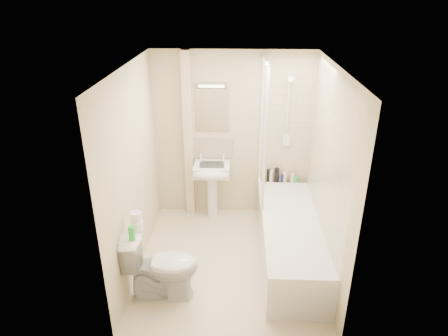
{
  "coord_description": "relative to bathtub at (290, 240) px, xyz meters",
  "views": [
    {
      "loc": [
        0.1,
        -4.05,
        3.15
      ],
      "look_at": [
        -0.08,
        0.2,
        1.19
      ],
      "focal_mm": 32.0,
      "sensor_mm": 36.0,
      "label": 1
    }
  ],
  "objects": [
    {
      "name": "green_bottle",
      "position": [
        -1.72,
        -0.8,
        0.58
      ],
      "size": [
        0.06,
        0.06,
        0.16
      ],
      "primitive_type": "cylinder",
      "color": "green",
      "rests_on": "toilet"
    },
    {
      "name": "bottle_cream",
      "position": [
        0.01,
        1.08,
        0.34
      ],
      "size": [
        0.05,
        0.05,
        0.15
      ],
      "primitive_type": "cylinder",
      "color": "beige",
      "rests_on": "bathtub"
    },
    {
      "name": "bottle_white_a",
      "position": [
        -0.19,
        1.08,
        0.35
      ],
      "size": [
        0.05,
        0.05,
        0.17
      ],
      "primitive_type": "cylinder",
      "color": "white",
      "rests_on": "bathtub"
    },
    {
      "name": "toilet",
      "position": [
        -1.47,
        -0.7,
        0.11
      ],
      "size": [
        0.56,
        0.84,
        0.79
      ],
      "primitive_type": "imported",
      "rotation": [
        0.0,
        0.0,
        1.64
      ],
      "color": "white",
      "rests_on": "ground"
    },
    {
      "name": "strip_light",
      "position": [
        -1.03,
        1.13,
        1.66
      ],
      "size": [
        0.42,
        0.07,
        0.07
      ],
      "primitive_type": "cube",
      "color": "silver",
      "rests_on": "wall_back"
    },
    {
      "name": "bottle_blue",
      "position": [
        -0.02,
        1.08,
        0.32
      ],
      "size": [
        0.05,
        0.05,
        0.11
      ],
      "primitive_type": "cylinder",
      "color": "navy",
      "rests_on": "bathtub"
    },
    {
      "name": "tile_back",
      "position": [
        0.0,
        1.16,
        1.14
      ],
      "size": [
        0.7,
        0.01,
        1.75
      ],
      "primitive_type": "cube",
      "color": "beige",
      "rests_on": "wall_back"
    },
    {
      "name": "wall_back",
      "position": [
        -0.75,
        1.17,
        0.91
      ],
      "size": [
        2.2,
        0.02,
        2.4
      ],
      "primitive_type": "cube",
      "color": "beige",
      "rests_on": "ground"
    },
    {
      "name": "shower_fixture",
      "position": [
        -0.0,
        1.11,
        1.26
      ],
      "size": [
        0.1,
        0.16,
        0.99
      ],
      "color": "white",
      "rests_on": "wall_back"
    },
    {
      "name": "toilet_roll_upper",
      "position": [
        -1.72,
        -0.61,
        0.66
      ],
      "size": [
        0.11,
        0.11,
        0.11
      ],
      "primitive_type": "cylinder",
      "color": "white",
      "rests_on": "toilet_roll_lower"
    },
    {
      "name": "bathtub",
      "position": [
        0.0,
        0.0,
        0.0
      ],
      "size": [
        0.7,
        2.1,
        0.55
      ],
      "color": "white",
      "rests_on": "ground"
    },
    {
      "name": "bottle_white_b",
      "position": [
        0.12,
        1.08,
        0.32
      ],
      "size": [
        0.05,
        0.05,
        0.13
      ],
      "primitive_type": "cylinder",
      "color": "silver",
      "rests_on": "bathtub"
    },
    {
      "name": "mirror",
      "position": [
        -1.03,
        1.16,
        1.29
      ],
      "size": [
        0.46,
        0.01,
        0.6
      ],
      "primitive_type": "cube",
      "color": "white",
      "rests_on": "wall_back"
    },
    {
      "name": "pipe_boxing",
      "position": [
        -1.37,
        1.11,
        0.91
      ],
      "size": [
        0.12,
        0.12,
        2.4
      ],
      "primitive_type": "cube",
      "color": "beige",
      "rests_on": "ground"
    },
    {
      "name": "floor",
      "position": [
        -0.75,
        -0.08,
        -0.29
      ],
      "size": [
        2.5,
        2.5,
        0.0
      ],
      "primitive_type": "plane",
      "color": "beige",
      "rests_on": "ground"
    },
    {
      "name": "bottle_green",
      "position": [
        0.18,
        1.08,
        0.3
      ],
      "size": [
        0.07,
        0.07,
        0.09
      ],
      "primitive_type": "cylinder",
      "color": "green",
      "rests_on": "bathtub"
    },
    {
      "name": "ceiling",
      "position": [
        -0.75,
        -0.08,
        2.11
      ],
      "size": [
        2.2,
        2.5,
        0.02
      ],
      "primitive_type": "cube",
      "color": "white",
      "rests_on": "wall_back"
    },
    {
      "name": "pedestal_sink",
      "position": [
        -1.03,
        0.93,
        0.39
      ],
      "size": [
        0.5,
        0.47,
        0.97
      ],
      "color": "white",
      "rests_on": "ground"
    },
    {
      "name": "shower_screen",
      "position": [
        -0.35,
        0.72,
        1.16
      ],
      "size": [
        0.04,
        0.92,
        1.8
      ],
      "color": "white",
      "rests_on": "bathtub"
    },
    {
      "name": "bottle_black_b",
      "position": [
        -0.11,
        1.08,
        0.37
      ],
      "size": [
        0.07,
        0.07,
        0.21
      ],
      "primitive_type": "cylinder",
      "color": "black",
      "rests_on": "bathtub"
    },
    {
      "name": "toilet_roll_lower",
      "position": [
        -1.71,
        -0.62,
        0.56
      ],
      "size": [
        0.12,
        0.12,
        0.1
      ],
      "primitive_type": "cylinder",
      "color": "white",
      "rests_on": "toilet"
    },
    {
      "name": "tile_right",
      "position": [
        0.34,
        0.0,
        1.14
      ],
      "size": [
        0.01,
        2.1,
        1.75
      ],
      "primitive_type": "cube",
      "color": "beige",
      "rests_on": "wall_right"
    },
    {
      "name": "wall_left",
      "position": [
        -1.85,
        -0.08,
        0.91
      ],
      "size": [
        0.02,
        2.5,
        2.4
      ],
      "primitive_type": "cube",
      "color": "beige",
      "rests_on": "ground"
    },
    {
      "name": "bottle_black_a",
      "position": [
        -0.22,
        1.08,
        0.36
      ],
      "size": [
        0.05,
        0.05,
        0.19
      ],
      "primitive_type": "cylinder",
      "color": "black",
      "rests_on": "bathtub"
    },
    {
      "name": "splashback",
      "position": [
        -1.03,
        1.16,
        0.74
      ],
      "size": [
        0.6,
        0.02,
        0.3
      ],
      "primitive_type": "cube",
      "color": "beige",
      "rests_on": "wall_back"
    },
    {
      "name": "wall_right",
      "position": [
        0.35,
        -0.08,
        0.91
      ],
      "size": [
        0.02,
        2.5,
        2.4
      ],
      "primitive_type": "cube",
      "color": "beige",
      "rests_on": "ground"
    }
  ]
}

